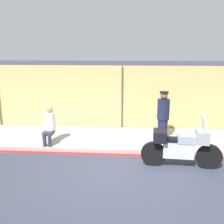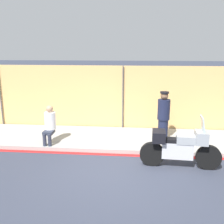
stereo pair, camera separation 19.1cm
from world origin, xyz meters
TOP-DOWN VIEW (x-y plane):
  - ground_plane at (0.00, 0.00)m, footprint 120.00×120.00m
  - sidewalk at (0.00, 2.43)m, footprint 37.36×2.42m
  - curb_paint_stripe at (0.00, 1.14)m, footprint 37.36×0.18m
  - storefront_fence at (-0.00, 3.73)m, footprint 35.49×0.17m
  - motorcycle at (1.74, 0.45)m, footprint 2.22×0.58m
  - officer_standing at (1.48, 2.45)m, footprint 0.42×0.42m
  - person_seated_on_curb at (-2.33, 1.70)m, footprint 0.38×0.65m

SIDE VIEW (x-z plane):
  - ground_plane at x=0.00m, z-range 0.00..0.00m
  - curb_paint_stripe at x=0.00m, z-range 0.00..0.01m
  - sidewalk at x=0.00m, z-range 0.00..0.13m
  - motorcycle at x=1.74m, z-range -0.14..1.35m
  - person_seated_on_curb at x=-2.33m, z-range 0.19..1.46m
  - officer_standing at x=1.48m, z-range 0.14..1.81m
  - storefront_fence at x=0.00m, z-range 0.00..2.58m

